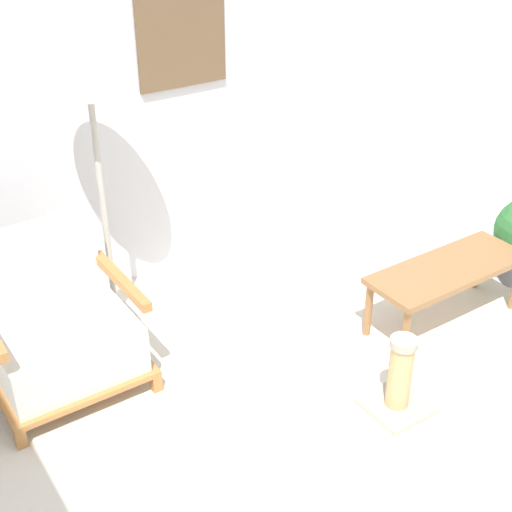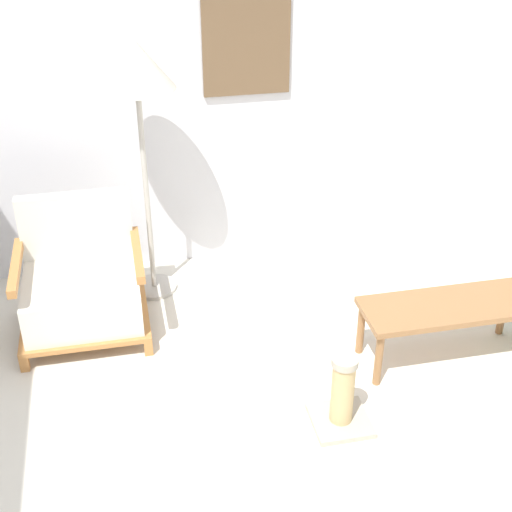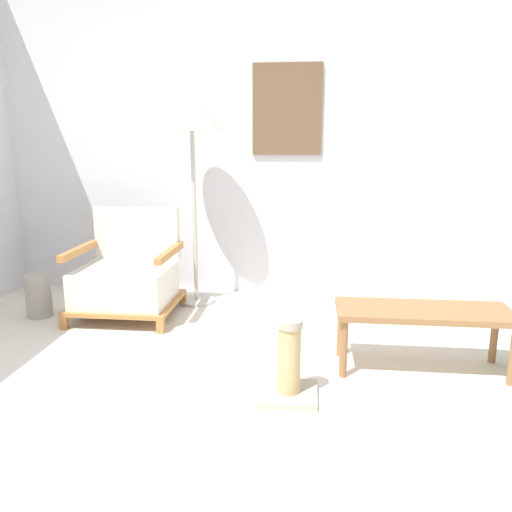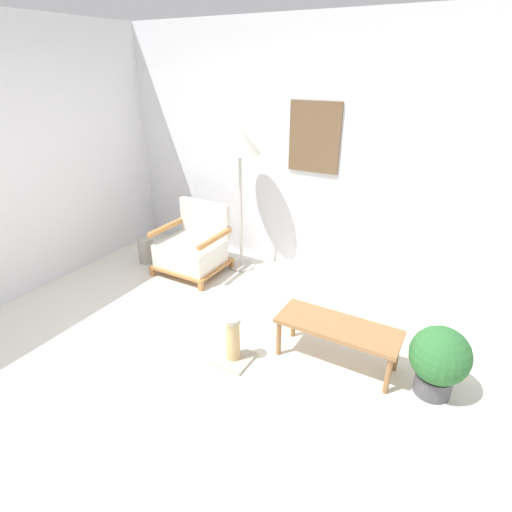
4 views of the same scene
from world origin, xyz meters
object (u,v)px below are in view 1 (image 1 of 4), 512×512
(scratching_post, at_px, (399,383))
(coffee_table, at_px, (448,274))
(armchair, at_px, (59,333))
(floor_lamp, at_px, (88,76))

(scratching_post, bearing_deg, coffee_table, 28.39)
(armchair, distance_m, scratching_post, 1.71)
(coffee_table, bearing_deg, armchair, 160.18)
(floor_lamp, height_order, scratching_post, floor_lamp)
(armchair, bearing_deg, floor_lamp, 38.79)
(armchair, relative_size, coffee_table, 0.81)
(coffee_table, xyz_separation_m, scratching_post, (-0.74, -0.40, -0.16))
(floor_lamp, height_order, coffee_table, floor_lamp)
(armchair, xyz_separation_m, scratching_post, (1.27, -1.13, -0.13))
(floor_lamp, xyz_separation_m, scratching_post, (0.83, -1.49, -1.28))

